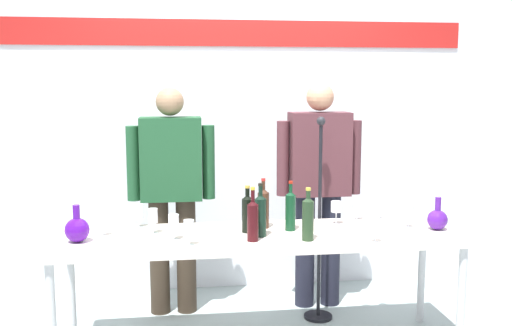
{
  "coord_description": "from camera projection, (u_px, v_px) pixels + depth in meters",
  "views": [
    {
      "loc": [
        -0.46,
        -3.39,
        1.65
      ],
      "look_at": [
        0.0,
        0.15,
        1.15
      ],
      "focal_mm": 40.68,
      "sensor_mm": 36.0,
      "label": 1
    }
  ],
  "objects": [
    {
      "name": "wine_glass_right_0",
      "position": [
        408.0,
        213.0,
        3.65
      ],
      "size": [
        0.06,
        0.06,
        0.14
      ],
      "color": "white",
      "rests_on": "display_table"
    },
    {
      "name": "wine_glass_left_3",
      "position": [
        174.0,
        222.0,
        3.37
      ],
      "size": [
        0.06,
        0.06,
        0.15
      ],
      "color": "white",
      "rests_on": "display_table"
    },
    {
      "name": "wine_bottle_2",
      "position": [
        290.0,
        210.0,
        3.58
      ],
      "size": [
        0.06,
        0.06,
        0.31
      ],
      "color": "#0F3B20",
      "rests_on": "display_table"
    },
    {
      "name": "presenter_left",
      "position": [
        172.0,
        186.0,
        4.09
      ],
      "size": [
        0.62,
        0.22,
        1.62
      ],
      "color": "#362A1F",
      "rests_on": "ground"
    },
    {
      "name": "wine_bottle_0",
      "position": [
        260.0,
        214.0,
        3.44
      ],
      "size": [
        0.07,
        0.07,
        0.32
      ],
      "color": "black",
      "rests_on": "display_table"
    },
    {
      "name": "decanter_blue_right",
      "position": [
        437.0,
        219.0,
        3.61
      ],
      "size": [
        0.13,
        0.13,
        0.21
      ],
      "color": "#4F1B8D",
      "rests_on": "display_table"
    },
    {
      "name": "wine_glass_left_4",
      "position": [
        101.0,
        220.0,
        3.45
      ],
      "size": [
        0.06,
        0.06,
        0.15
      ],
      "color": "white",
      "rests_on": "display_table"
    },
    {
      "name": "wine_glass_right_1",
      "position": [
        375.0,
        224.0,
        3.3
      ],
      "size": [
        0.06,
        0.06,
        0.16
      ],
      "color": "white",
      "rests_on": "display_table"
    },
    {
      "name": "wine_glass_left_2",
      "position": [
        139.0,
        212.0,
        3.67
      ],
      "size": [
        0.06,
        0.06,
        0.15
      ],
      "color": "white",
      "rests_on": "display_table"
    },
    {
      "name": "wine_bottle_5",
      "position": [
        308.0,
        217.0,
        3.35
      ],
      "size": [
        0.07,
        0.07,
        0.31
      ],
      "color": "#20361F",
      "rests_on": "display_table"
    },
    {
      "name": "wine_glass_right_2",
      "position": [
        336.0,
        207.0,
        3.75
      ],
      "size": [
        0.07,
        0.07,
        0.15
      ],
      "color": "white",
      "rests_on": "display_table"
    },
    {
      "name": "wine_glass_right_3",
      "position": [
        377.0,
        204.0,
        3.89
      ],
      "size": [
        0.07,
        0.07,
        0.14
      ],
      "color": "white",
      "rests_on": "display_table"
    },
    {
      "name": "wine_bottle_1",
      "position": [
        263.0,
        207.0,
        3.64
      ],
      "size": [
        0.07,
        0.07,
        0.32
      ],
      "color": "#47291B",
      "rests_on": "display_table"
    },
    {
      "name": "decanter_blue_left",
      "position": [
        77.0,
        229.0,
        3.33
      ],
      "size": [
        0.14,
        0.14,
        0.22
      ],
      "color": "#4B1192",
      "rests_on": "display_table"
    },
    {
      "name": "wine_bottle_4",
      "position": [
        247.0,
        212.0,
        3.54
      ],
      "size": [
        0.07,
        0.07,
        0.29
      ],
      "color": "black",
      "rests_on": "display_table"
    },
    {
      "name": "display_table",
      "position": [
        259.0,
        243.0,
        3.52
      ],
      "size": [
        2.47,
        0.67,
        0.74
      ],
      "color": "silver",
      "rests_on": "ground"
    },
    {
      "name": "microphone_stand",
      "position": [
        319.0,
        254.0,
        4.04
      ],
      "size": [
        0.2,
        0.2,
        1.42
      ],
      "color": "black",
      "rests_on": "ground"
    },
    {
      "name": "wine_bottle_3",
      "position": [
        253.0,
        219.0,
        3.34
      ],
      "size": [
        0.07,
        0.07,
        0.32
      ],
      "color": "#350A0E",
      "rests_on": "display_table"
    },
    {
      "name": "presenter_right",
      "position": [
        319.0,
        180.0,
        4.23
      ],
      "size": [
        0.62,
        0.22,
        1.65
      ],
      "color": "#1D1E2C",
      "rests_on": "ground"
    },
    {
      "name": "wine_glass_left_1",
      "position": [
        189.0,
        227.0,
        3.25
      ],
      "size": [
        0.06,
        0.06,
        0.15
      ],
      "color": "white",
      "rests_on": "display_table"
    },
    {
      "name": "back_wall",
      "position": [
        239.0,
        101.0,
        4.59
      ],
      "size": [
        5.09,
        0.11,
        3.0
      ],
      "color": "white",
      "rests_on": "ground"
    },
    {
      "name": "wine_glass_right_4",
      "position": [
        357.0,
        203.0,
        3.86
      ],
      "size": [
        0.06,
        0.06,
        0.16
      ],
      "color": "white",
      "rests_on": "display_table"
    },
    {
      "name": "wine_glass_left_0",
      "position": [
        153.0,
        216.0,
        3.51
      ],
      "size": [
        0.06,
        0.06,
        0.15
      ],
      "color": "white",
      "rests_on": "display_table"
    }
  ]
}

